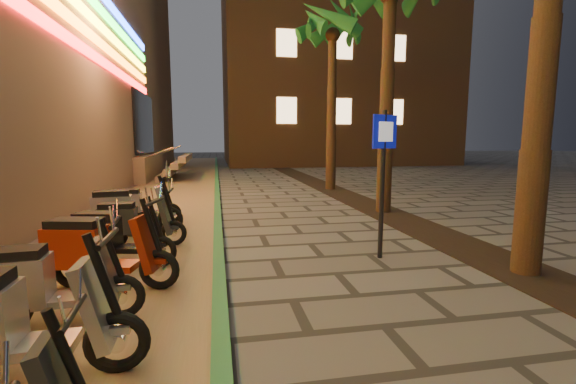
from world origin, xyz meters
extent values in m
plane|color=#474442|center=(0.00, 0.00, 0.00)|extent=(120.00, 120.00, 0.00)
cube|color=#8C7251|center=(-2.60, 10.00, 0.01)|extent=(3.40, 60.00, 0.01)
cube|color=#286A38|center=(-0.90, 10.00, 0.05)|extent=(0.18, 60.00, 0.10)
cube|color=black|center=(3.60, 5.00, 0.01)|extent=(1.20, 40.00, 0.02)
cube|color=black|center=(-4.45, 18.00, 2.80)|extent=(0.08, 5.00, 3.00)
cube|color=gray|center=(-6.50, 18.00, 0.60)|extent=(5.00, 6.00, 1.20)
cube|color=#FF1414|center=(-4.45, 6.00, 4.50)|extent=(0.06, 26.00, 0.28)
cube|color=gray|center=(-3.50, 18.00, 0.15)|extent=(0.35, 5.00, 0.30)
cube|color=gray|center=(-3.15, 18.00, 0.45)|extent=(0.35, 5.00, 0.30)
cube|color=gray|center=(-2.80, 18.00, 0.75)|extent=(0.35, 5.00, 0.30)
cube|color=gray|center=(-2.45, 18.00, 1.05)|extent=(0.35, 5.00, 0.30)
cylinder|color=silver|center=(-3.90, 16.00, 1.25)|extent=(2.09, 0.06, 0.81)
cylinder|color=silver|center=(-3.90, 20.00, 1.25)|extent=(2.09, 0.06, 0.81)
cube|color=brown|center=(9.00, 32.00, 12.50)|extent=(18.00, 16.00, 25.00)
cube|color=#FFCE8C|center=(4.00, 23.97, 4.00)|extent=(1.40, 0.06, 1.80)
cube|color=#FFCE8C|center=(8.00, 23.97, 4.00)|extent=(1.40, 0.06, 1.80)
cube|color=#FFCE8C|center=(12.00, 23.97, 4.00)|extent=(1.40, 0.06, 1.80)
cube|color=#FFCE8C|center=(4.00, 23.97, 8.50)|extent=(1.40, 0.06, 1.80)
cube|color=#FFCE8C|center=(8.00, 23.97, 8.50)|extent=(1.40, 0.06, 1.80)
cube|color=#FFCE8C|center=(12.00, 23.97, 8.50)|extent=(1.40, 0.06, 1.80)
cylinder|color=#472D19|center=(3.60, 2.00, 2.73)|extent=(0.40, 0.40, 5.45)
cylinder|color=#472D19|center=(3.60, 7.00, 2.85)|extent=(0.40, 0.40, 5.70)
cylinder|color=#472D19|center=(3.60, 12.00, 2.98)|extent=(0.40, 0.40, 5.95)
sphere|color=#472D19|center=(3.60, 12.00, 5.95)|extent=(0.56, 0.56, 0.56)
cone|color=#1A551A|center=(4.49, 12.00, 6.40)|extent=(0.60, 1.93, 1.52)
cone|color=#1A551A|center=(4.28, 12.57, 6.40)|extent=(1.70, 1.86, 1.52)
cone|color=#1A551A|center=(3.75, 12.87, 6.40)|extent=(2.00, 0.93, 1.52)
cone|color=#1A551A|center=(3.16, 12.77, 6.40)|extent=(1.97, 1.48, 1.52)
cone|color=#1A551A|center=(2.77, 12.30, 6.40)|extent=(1.22, 2.02, 1.52)
cone|color=#1A551A|center=(2.77, 11.70, 6.40)|extent=(1.22, 2.02, 1.52)
cone|color=#1A551A|center=(3.16, 11.23, 6.40)|extent=(1.97, 1.48, 1.52)
cone|color=#1A551A|center=(3.75, 11.13, 6.40)|extent=(2.00, 0.93, 1.52)
cone|color=#1A551A|center=(4.28, 11.43, 6.40)|extent=(1.70, 1.86, 1.52)
cylinder|color=black|center=(1.78, 3.12, 1.23)|extent=(0.08, 0.08, 2.45)
cube|color=#0C149E|center=(1.79, 3.10, 2.11)|extent=(0.50, 0.25, 0.54)
cube|color=white|center=(1.80, 3.08, 2.11)|extent=(0.29, 0.15, 0.31)
cylinder|color=black|center=(-1.78, -0.49, 0.70)|extent=(0.25, 0.08, 0.65)
cylinder|color=black|center=(-1.73, -0.49, 0.99)|extent=(0.08, 0.51, 0.04)
torus|color=black|center=(-1.76, 0.49, 0.27)|extent=(0.55, 0.12, 0.55)
cylinder|color=silver|center=(-1.76, 0.49, 0.27)|extent=(0.15, 0.11, 0.15)
cube|color=#B9BABE|center=(-2.37, 0.47, 0.32)|extent=(0.59, 0.38, 0.08)
cube|color=#B9BABE|center=(-1.91, 0.48, 0.63)|extent=(0.29, 0.43, 0.74)
cylinder|color=black|center=(-1.84, 0.48, 0.84)|extent=(0.29, 0.08, 0.78)
cylinder|color=black|center=(-1.78, 0.48, 1.18)|extent=(0.06, 0.61, 0.05)
cube|color=#B9BABE|center=(-1.76, 0.49, 0.40)|extent=(0.24, 0.15, 0.06)
torus|color=black|center=(-3.06, 1.44, 0.26)|extent=(0.52, 0.14, 0.51)
cylinder|color=silver|center=(-3.06, 1.44, 0.26)|extent=(0.15, 0.11, 0.14)
torus|color=black|center=(-1.97, 1.54, 0.26)|extent=(0.52, 0.14, 0.51)
cylinder|color=silver|center=(-1.97, 1.54, 0.26)|extent=(0.15, 0.11, 0.14)
cube|color=#9A9BA1|center=(-2.53, 1.49, 0.29)|extent=(0.57, 0.38, 0.08)
cube|color=#9A9BA1|center=(-2.99, 1.44, 0.54)|extent=(0.72, 0.43, 0.49)
cube|color=black|center=(-2.99, 1.44, 0.82)|extent=(0.63, 0.37, 0.12)
cube|color=#9A9BA1|center=(-2.11, 1.52, 0.59)|extent=(0.30, 0.41, 0.69)
cylinder|color=black|center=(-2.04, 1.53, 0.79)|extent=(0.27, 0.09, 0.73)
cylinder|color=black|center=(-1.99, 1.53, 1.10)|extent=(0.09, 0.57, 0.04)
cube|color=#9A9BA1|center=(-1.97, 1.54, 0.37)|extent=(0.23, 0.16, 0.06)
torus|color=black|center=(-2.83, 2.60, 0.27)|extent=(0.56, 0.22, 0.55)
cylinder|color=silver|center=(-2.83, 2.60, 0.27)|extent=(0.17, 0.14, 0.15)
torus|color=black|center=(-1.68, 2.34, 0.27)|extent=(0.56, 0.22, 0.55)
cylinder|color=silver|center=(-1.68, 2.34, 0.27)|extent=(0.17, 0.14, 0.15)
cube|color=maroon|center=(-2.26, 2.48, 0.32)|extent=(0.64, 0.48, 0.08)
cube|color=maroon|center=(-2.75, 2.58, 0.58)|extent=(0.81, 0.55, 0.53)
cube|color=black|center=(-2.75, 2.58, 0.89)|extent=(0.71, 0.47, 0.13)
cube|color=maroon|center=(-1.82, 2.38, 0.63)|extent=(0.37, 0.47, 0.74)
cylinder|color=black|center=(-1.75, 2.36, 0.84)|extent=(0.30, 0.14, 0.78)
cylinder|color=black|center=(-1.70, 2.35, 1.18)|extent=(0.18, 0.61, 0.05)
cube|color=maroon|center=(-1.68, 2.34, 0.40)|extent=(0.26, 0.19, 0.06)
torus|color=black|center=(-2.84, 3.53, 0.25)|extent=(0.51, 0.19, 0.50)
cylinder|color=silver|center=(-2.84, 3.53, 0.25)|extent=(0.15, 0.12, 0.13)
torus|color=black|center=(-1.79, 3.32, 0.25)|extent=(0.51, 0.19, 0.50)
cylinder|color=silver|center=(-1.79, 3.32, 0.25)|extent=(0.15, 0.12, 0.13)
cube|color=black|center=(-2.32, 3.43, 0.29)|extent=(0.58, 0.42, 0.08)
cube|color=black|center=(-2.77, 3.52, 0.53)|extent=(0.73, 0.49, 0.48)
cube|color=black|center=(-2.77, 3.52, 0.81)|extent=(0.64, 0.42, 0.12)
cube|color=black|center=(-1.92, 3.35, 0.58)|extent=(0.33, 0.43, 0.68)
cylinder|color=black|center=(-1.85, 3.34, 0.77)|extent=(0.27, 0.12, 0.71)
cylinder|color=black|center=(-1.80, 3.33, 1.08)|extent=(0.15, 0.55, 0.04)
cube|color=black|center=(-1.79, 3.32, 0.36)|extent=(0.23, 0.17, 0.06)
torus|color=black|center=(-2.77, 4.54, 0.24)|extent=(0.49, 0.10, 0.49)
cylinder|color=silver|center=(-2.77, 4.54, 0.24)|extent=(0.13, 0.10, 0.13)
torus|color=black|center=(-1.72, 4.52, 0.24)|extent=(0.49, 0.10, 0.49)
cylinder|color=silver|center=(-1.72, 4.52, 0.24)|extent=(0.13, 0.10, 0.13)
cube|color=#25292A|center=(-2.26, 4.53, 0.28)|extent=(0.52, 0.32, 0.07)
cube|color=#25292A|center=(-2.70, 4.54, 0.52)|extent=(0.66, 0.36, 0.47)
cube|color=black|center=(-2.70, 4.54, 0.79)|extent=(0.58, 0.31, 0.11)
cube|color=#25292A|center=(-1.85, 4.52, 0.56)|extent=(0.25, 0.38, 0.66)
cylinder|color=black|center=(-1.79, 4.52, 0.75)|extent=(0.26, 0.07, 0.69)
cylinder|color=black|center=(-1.74, 4.52, 1.05)|extent=(0.05, 0.54, 0.04)
cube|color=#25292A|center=(-1.72, 4.52, 0.36)|extent=(0.21, 0.13, 0.06)
torus|color=black|center=(-3.08, 5.39, 0.28)|extent=(0.57, 0.21, 0.56)
cylinder|color=silver|center=(-3.08, 5.39, 0.28)|extent=(0.17, 0.13, 0.15)
torus|color=black|center=(-1.90, 5.61, 0.28)|extent=(0.57, 0.21, 0.56)
cylinder|color=silver|center=(-1.90, 5.61, 0.28)|extent=(0.17, 0.13, 0.15)
cube|color=silver|center=(-2.50, 5.50, 0.32)|extent=(0.64, 0.46, 0.09)
cube|color=silver|center=(-3.00, 5.41, 0.59)|extent=(0.81, 0.54, 0.53)
cube|color=black|center=(-3.00, 5.41, 0.90)|extent=(0.71, 0.46, 0.13)
cube|color=silver|center=(-2.05, 5.58, 0.64)|extent=(0.36, 0.47, 0.75)
cylinder|color=black|center=(-1.98, 5.60, 0.86)|extent=(0.30, 0.13, 0.79)
cylinder|color=black|center=(-1.92, 5.61, 1.20)|extent=(0.16, 0.62, 0.05)
cube|color=silver|center=(-1.90, 5.61, 0.41)|extent=(0.26, 0.19, 0.06)
torus|color=black|center=(-3.04, 6.51, 0.24)|extent=(0.49, 0.12, 0.49)
cylinder|color=silver|center=(-3.04, 6.51, 0.24)|extent=(0.14, 0.10, 0.13)
torus|color=black|center=(-1.99, 6.56, 0.24)|extent=(0.49, 0.12, 0.49)
cylinder|color=silver|center=(-1.99, 6.56, 0.24)|extent=(0.14, 0.10, 0.13)
cube|color=gray|center=(-2.53, 6.54, 0.28)|extent=(0.53, 0.34, 0.08)
cube|color=gray|center=(-2.97, 6.52, 0.52)|extent=(0.67, 0.39, 0.47)
cube|color=black|center=(-2.97, 6.52, 0.79)|extent=(0.60, 0.33, 0.11)
cube|color=gray|center=(-2.12, 6.55, 0.57)|extent=(0.27, 0.39, 0.66)
cylinder|color=black|center=(-2.06, 6.56, 0.75)|extent=(0.26, 0.08, 0.70)
cylinder|color=black|center=(-2.01, 6.56, 1.06)|extent=(0.07, 0.55, 0.04)
cube|color=gray|center=(-1.99, 6.56, 0.36)|extent=(0.21, 0.14, 0.06)
camera|label=1|loc=(-0.90, -2.79, 1.98)|focal=24.00mm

